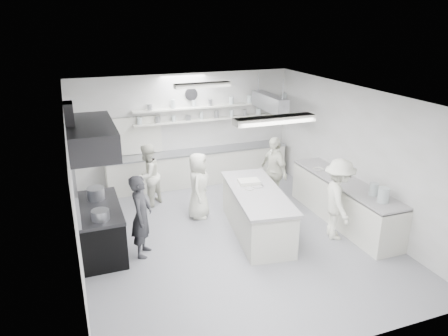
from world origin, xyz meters
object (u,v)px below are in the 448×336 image
object	(u,v)px
cook_stove	(141,216)
cook_back	(148,176)
back_counter	(199,167)
stove	(101,230)
prep_island	(257,213)
right_counter	(344,202)

from	to	relation	value
cook_stove	cook_back	size ratio (longest dim) A/B	1.05
cook_back	back_counter	bearing A→B (deg)	169.97
cook_back	stove	bearing A→B (deg)	12.07
back_counter	prep_island	bearing A→B (deg)	-84.85
right_counter	back_counter	bearing A→B (deg)	124.65
right_counter	cook_stove	distance (m)	4.52
back_counter	cook_back	size ratio (longest dim) A/B	3.20
back_counter	right_counter	world-z (taller)	right_counter
back_counter	prep_island	world-z (taller)	prep_island
cook_stove	cook_back	world-z (taller)	cook_stove
cook_stove	stove	bearing A→B (deg)	82.97
right_counter	cook_stove	size ratio (longest dim) A/B	2.00
stove	cook_back	xyz separation A→B (m)	(1.29, 1.79, 0.33)
back_counter	cook_stove	bearing A→B (deg)	-123.53
stove	right_counter	bearing A→B (deg)	-6.52
stove	cook_stove	distance (m)	0.95
back_counter	cook_back	bearing A→B (deg)	-147.92
prep_island	cook_stove	distance (m)	2.46
cook_stove	cook_back	bearing A→B (deg)	9.79
right_counter	cook_stove	xyz separation A→B (m)	(-4.50, 0.16, 0.35)
back_counter	right_counter	distance (m)	4.13
back_counter	cook_stove	world-z (taller)	cook_stove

